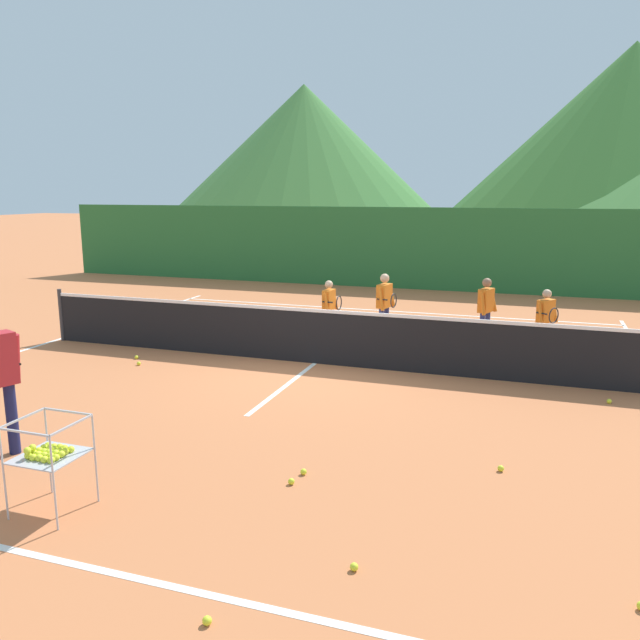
# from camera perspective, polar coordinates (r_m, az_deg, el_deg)

# --- Properties ---
(ground_plane) EXTENTS (120.00, 120.00, 0.00)m
(ground_plane) POSITION_cam_1_polar(r_m,az_deg,el_deg) (11.08, -0.46, -3.95)
(ground_plane) COLOR #C67042
(line_baseline_near) EXTENTS (11.10, 0.08, 0.01)m
(line_baseline_near) POSITION_cam_1_polar(r_m,az_deg,el_deg) (5.92, -22.58, -19.47)
(line_baseline_near) COLOR white
(line_baseline_near) RESTS_ON ground
(line_baseline_far) EXTENTS (11.10, 0.08, 0.01)m
(line_baseline_far) POSITION_cam_1_polar(r_m,az_deg,el_deg) (15.99, 5.74, 0.86)
(line_baseline_far) COLOR white
(line_baseline_far) RESTS_ON ground
(line_sideline_west) EXTENTS (0.08, 11.60, 0.01)m
(line_sideline_west) POSITION_cam_1_polar(r_m,az_deg,el_deg) (13.88, -22.65, -1.64)
(line_sideline_west) COLOR white
(line_sideline_west) RESTS_ON ground
(line_service_center) EXTENTS (0.08, 5.60, 0.01)m
(line_service_center) POSITION_cam_1_polar(r_m,az_deg,el_deg) (11.08, -0.46, -3.93)
(line_service_center) COLOR white
(line_service_center) RESTS_ON ground
(tennis_net) EXTENTS (10.92, 0.08, 1.05)m
(tennis_net) POSITION_cam_1_polar(r_m,az_deg,el_deg) (10.96, -0.47, -1.43)
(tennis_net) COLOR #333338
(tennis_net) RESTS_ON ground
(student_0) EXTENTS (0.40, 0.61, 1.19)m
(student_0) POSITION_cam_1_polar(r_m,az_deg,el_deg) (12.81, 0.86, 1.49)
(student_0) COLOR navy
(student_0) RESTS_ON ground
(student_1) EXTENTS (0.42, 0.69, 1.35)m
(student_1) POSITION_cam_1_polar(r_m,az_deg,el_deg) (12.73, 5.88, 1.78)
(student_1) COLOR navy
(student_1) RESTS_ON ground
(student_2) EXTENTS (0.37, 0.53, 1.32)m
(student_2) POSITION_cam_1_polar(r_m,az_deg,el_deg) (12.69, 14.80, 1.33)
(student_2) COLOR navy
(student_2) RESTS_ON ground
(student_3) EXTENTS (0.41, 0.68, 1.21)m
(student_3) POSITION_cam_1_polar(r_m,az_deg,el_deg) (12.29, 19.78, 0.40)
(student_3) COLOR silver
(student_3) RESTS_ON ground
(ball_cart) EXTENTS (0.58, 0.58, 0.90)m
(ball_cart) POSITION_cam_1_polar(r_m,az_deg,el_deg) (6.50, -23.36, -10.99)
(ball_cart) COLOR #B7B7BC
(ball_cart) RESTS_ON ground
(tennis_ball_1) EXTENTS (0.07, 0.07, 0.07)m
(tennis_ball_1) POSITION_cam_1_polar(r_m,az_deg,el_deg) (6.70, -2.62, -14.40)
(tennis_ball_1) COLOR yellow
(tennis_ball_1) RESTS_ON ground
(tennis_ball_2) EXTENTS (0.07, 0.07, 0.07)m
(tennis_ball_2) POSITION_cam_1_polar(r_m,az_deg,el_deg) (5.39, 3.11, -21.43)
(tennis_ball_2) COLOR yellow
(tennis_ball_2) RESTS_ON ground
(tennis_ball_3) EXTENTS (0.07, 0.07, 0.07)m
(tennis_ball_3) POSITION_cam_1_polar(r_m,az_deg,el_deg) (11.82, -16.28, -3.26)
(tennis_ball_3) COLOR yellow
(tennis_ball_3) RESTS_ON ground
(tennis_ball_5) EXTENTS (0.07, 0.07, 0.07)m
(tennis_ball_5) POSITION_cam_1_polar(r_m,az_deg,el_deg) (6.91, -1.50, -13.58)
(tennis_ball_5) COLOR yellow
(tennis_ball_5) RESTS_ON ground
(tennis_ball_6) EXTENTS (0.07, 0.07, 0.07)m
(tennis_ball_6) POSITION_cam_1_polar(r_m,az_deg,el_deg) (10.75, -26.13, -5.48)
(tennis_ball_6) COLOR yellow
(tennis_ball_6) RESTS_ON ground
(tennis_ball_7) EXTENTS (0.07, 0.07, 0.07)m
(tennis_ball_7) POSITION_cam_1_polar(r_m,az_deg,el_deg) (11.39, -16.10, -3.80)
(tennis_ball_7) COLOR yellow
(tennis_ball_7) RESTS_ON ground
(tennis_ball_8) EXTENTS (0.07, 0.07, 0.07)m
(tennis_ball_8) POSITION_cam_1_polar(r_m,az_deg,el_deg) (4.93, -10.20, -25.23)
(tennis_ball_8) COLOR yellow
(tennis_ball_8) RESTS_ON ground
(tennis_ball_9) EXTENTS (0.07, 0.07, 0.07)m
(tennis_ball_9) POSITION_cam_1_polar(r_m,az_deg,el_deg) (7.25, 16.06, -12.80)
(tennis_ball_9) COLOR yellow
(tennis_ball_9) RESTS_ON ground
(tennis_ball_10) EXTENTS (0.07, 0.07, 0.07)m
(tennis_ball_10) POSITION_cam_1_polar(r_m,az_deg,el_deg) (9.93, 24.73, -6.70)
(tennis_ball_10) COLOR yellow
(tennis_ball_10) RESTS_ON ground
(windscreen_fence) EXTENTS (24.43, 0.08, 2.49)m
(windscreen_fence) POSITION_cam_1_polar(r_m,az_deg,el_deg) (19.52, 8.39, 6.42)
(windscreen_fence) COLOR #286B33
(windscreen_fence) RESTS_ON ground
(hill_0) EXTENTS (37.33, 37.33, 17.43)m
(hill_0) POSITION_cam_1_polar(r_m,az_deg,el_deg) (91.63, -1.44, 15.22)
(hill_0) COLOR #427A38
(hill_0) RESTS_ON ground
(hill_1) EXTENTS (39.61, 39.61, 18.75)m
(hill_1) POSITION_cam_1_polar(r_m,az_deg,el_deg) (79.88, 26.19, 15.08)
(hill_1) COLOR #38702D
(hill_1) RESTS_ON ground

